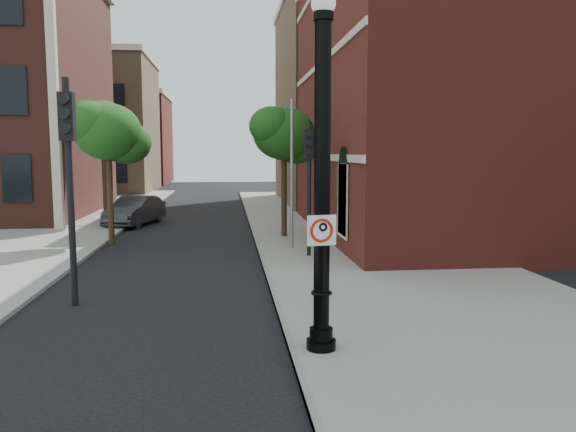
{
  "coord_description": "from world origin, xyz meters",
  "views": [
    {
      "loc": [
        0.9,
        -10.34,
        3.72
      ],
      "look_at": [
        2.24,
        2.0,
        2.3
      ],
      "focal_mm": 35.0,
      "sensor_mm": 36.0,
      "label": 1
    }
  ],
  "objects": [
    {
      "name": "lamppost",
      "position": [
        2.58,
        -0.49,
        2.99
      ],
      "size": [
        0.55,
        0.55,
        6.47
      ],
      "color": "black",
      "rests_on": "ground"
    },
    {
      "name": "utility_pole",
      "position": [
        3.3,
        10.4,
        2.82
      ],
      "size": [
        0.11,
        0.11,
        5.64
      ],
      "primitive_type": "cylinder",
      "color": "#999999",
      "rests_on": "ground"
    },
    {
      "name": "traffic_signal_right",
      "position": [
        3.71,
        8.78,
        3.21
      ],
      "size": [
        0.33,
        0.4,
        4.76
      ],
      "rotation": [
        0.0,
        0.0,
        0.14
      ],
      "color": "black",
      "rests_on": "ground"
    },
    {
      "name": "street_tree_a",
      "position": [
        -3.7,
        12.65,
        4.45
      ],
      "size": [
        3.13,
        2.82,
        5.63
      ],
      "color": "black",
      "rests_on": "ground"
    },
    {
      "name": "brick_wall_building",
      "position": [
        16.0,
        14.0,
        6.26
      ],
      "size": [
        22.3,
        16.3,
        12.5
      ],
      "color": "maroon",
      "rests_on": "ground"
    },
    {
      "name": "bg_building_tan_a",
      "position": [
        -12.0,
        44.0,
        6.0
      ],
      "size": [
        12.0,
        12.0,
        12.0
      ],
      "primitive_type": "cube",
      "color": "#876A4A",
      "rests_on": "ground"
    },
    {
      "name": "bg_building_red",
      "position": [
        -12.0,
        58.0,
        5.0
      ],
      "size": [
        12.0,
        12.0,
        10.0
      ],
      "primitive_type": "cube",
      "color": "maroon",
      "rests_on": "ground"
    },
    {
      "name": "ground",
      "position": [
        0.0,
        0.0,
        0.0
      ],
      "size": [
        120.0,
        120.0,
        0.0
      ],
      "primitive_type": "plane",
      "color": "black",
      "rests_on": "ground"
    },
    {
      "name": "street_tree_c",
      "position": [
        3.36,
        13.53,
        4.42
      ],
      "size": [
        3.11,
        2.81,
        5.61
      ],
      "color": "black",
      "rests_on": "ground"
    },
    {
      "name": "sidewalk_left",
      "position": [
        -9.0,
        18.0,
        0.06
      ],
      "size": [
        10.0,
        50.0,
        0.12
      ],
      "primitive_type": "cube",
      "color": "gray",
      "rests_on": "ground"
    },
    {
      "name": "parked_car",
      "position": [
        -3.77,
        18.68,
        0.74
      ],
      "size": [
        2.7,
        4.75,
        1.48
      ],
      "primitive_type": "imported",
      "rotation": [
        0.0,
        0.0,
        -0.27
      ],
      "color": "#323237",
      "rests_on": "ground"
    },
    {
      "name": "bg_building_tan_b",
      "position": [
        16.0,
        30.0,
        7.0
      ],
      "size": [
        22.0,
        14.0,
        14.0
      ],
      "primitive_type": "cube",
      "color": "#876A4A",
      "rests_on": "ground"
    },
    {
      "name": "street_tree_b",
      "position": [
        -5.17,
        18.77,
        4.93
      ],
      "size": [
        3.46,
        3.13,
        6.24
      ],
      "color": "black",
      "rests_on": "ground"
    },
    {
      "name": "traffic_signal_left",
      "position": [
        -2.82,
        3.47,
        3.67
      ],
      "size": [
        0.34,
        0.44,
        5.45
      ],
      "rotation": [
        0.0,
        0.0,
        0.01
      ],
      "color": "black",
      "rests_on": "ground"
    },
    {
      "name": "sidewalk_right",
      "position": [
        6.0,
        10.0,
        0.06
      ],
      "size": [
        8.0,
        60.0,
        0.12
      ],
      "primitive_type": "cube",
      "color": "gray",
      "rests_on": "ground"
    },
    {
      "name": "no_parking_sign",
      "position": [
        2.55,
        -0.66,
        2.35
      ],
      "size": [
        0.54,
        0.13,
        0.54
      ],
      "rotation": [
        0.0,
        0.0,
        0.19
      ],
      "color": "white",
      "rests_on": "ground"
    },
    {
      "name": "curb_edge",
      "position": [
        2.05,
        10.0,
        0.07
      ],
      "size": [
        0.1,
        60.0,
        0.14
      ],
      "primitive_type": "cube",
      "color": "gray",
      "rests_on": "ground"
    }
  ]
}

